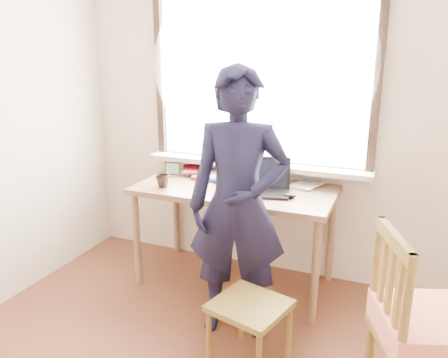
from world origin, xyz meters
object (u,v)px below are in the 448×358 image
at_px(laptop, 265,184).
at_px(mug_white, 226,173).
at_px(work_chair, 250,313).
at_px(person, 238,205).
at_px(desk, 235,197).
at_px(side_chair, 425,330).
at_px(mug_dark, 163,181).

distance_m(laptop, mug_white, 0.45).
xyz_separation_m(laptop, work_chair, (0.19, -0.85, -0.52)).
xyz_separation_m(laptop, person, (-0.02, -0.52, 0.00)).
distance_m(desk, side_chair, 1.67).
bearing_deg(mug_white, desk, -52.02).
xyz_separation_m(desk, side_chair, (1.34, -0.98, -0.19)).
distance_m(work_chair, person, 0.65).
relative_size(desk, side_chair, 1.47).
bearing_deg(work_chair, desk, 116.07).
bearing_deg(mug_dark, mug_white, 48.71).
bearing_deg(side_chair, person, 158.75).
xyz_separation_m(mug_white, work_chair, (0.58, -1.07, -0.51)).
bearing_deg(side_chair, mug_dark, 157.59).
xyz_separation_m(desk, mug_dark, (-0.51, -0.22, 0.13)).
distance_m(desk, laptop, 0.28).
xyz_separation_m(mug_white, side_chair, (1.49, -1.17, -0.32)).
xyz_separation_m(mug_white, person, (0.38, -0.74, 0.01)).
xyz_separation_m(laptop, side_chair, (1.09, -0.95, -0.33)).
height_order(mug_white, person, person).
height_order(laptop, mug_dark, laptop).
bearing_deg(mug_white, side_chair, -38.20).
bearing_deg(laptop, person, -91.68).
height_order(side_chair, person, person).
height_order(desk, laptop, laptop).
relative_size(mug_white, mug_dark, 1.17).
bearing_deg(side_chair, laptop, 139.04).
height_order(mug_white, side_chair, side_chair).
bearing_deg(laptop, mug_white, 150.62).
bearing_deg(desk, work_chair, -63.93).
xyz_separation_m(mug_white, mug_dark, (-0.36, -0.41, 0.00)).
xyz_separation_m(desk, laptop, (0.24, -0.03, 0.14)).
bearing_deg(work_chair, mug_white, 118.45).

